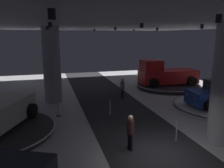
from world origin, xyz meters
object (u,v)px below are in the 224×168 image
at_px(display_platform_mid_right, 218,106).
at_px(visitor_walking_far, 130,130).
at_px(pickup_truck_far_right, 165,74).
at_px(display_car_mid_right, 220,94).
at_px(visitor_walking_near, 123,87).
at_px(display_platform_far_right, 167,86).
at_px(column_left, 52,65).

relative_size(display_platform_mid_right, visitor_walking_far, 3.77).
bearing_deg(pickup_truck_far_right, display_car_mid_right, -84.81).
bearing_deg(display_platform_mid_right, visitor_walking_far, -154.26).
bearing_deg(visitor_walking_far, display_platform_mid_right, 25.74).
height_order(display_platform_mid_right, visitor_walking_near, visitor_walking_near).
bearing_deg(pickup_truck_far_right, display_platform_mid_right, -85.07).
bearing_deg(visitor_walking_near, visitor_walking_far, -106.03).
distance_m(visitor_walking_near, visitor_walking_far, 8.18).
xyz_separation_m(display_platform_mid_right, visitor_walking_near, (-5.52, 4.11, 0.78)).
bearing_deg(display_platform_mid_right, visitor_walking_near, 143.35).
bearing_deg(display_car_mid_right, display_platform_far_right, 92.39).
distance_m(display_car_mid_right, visitor_walking_near, 6.91).
distance_m(column_left, display_platform_far_right, 10.96).
distance_m(pickup_truck_far_right, visitor_walking_near, 5.52).
xyz_separation_m(display_platform_far_right, display_platform_mid_right, (0.24, -6.47, -0.07)).
relative_size(pickup_truck_far_right, display_car_mid_right, 1.26).
distance_m(pickup_truck_far_right, display_car_mid_right, 6.53).
bearing_deg(pickup_truck_far_right, visitor_walking_near, -154.36).
distance_m(column_left, pickup_truck_far_right, 10.45).
bearing_deg(display_platform_mid_right, column_left, 156.18).
xyz_separation_m(column_left, visitor_walking_near, (5.23, -0.64, -1.84)).
xyz_separation_m(display_car_mid_right, visitor_walking_near, (-5.55, 4.11, -0.08)).
bearing_deg(display_platform_far_right, display_car_mid_right, -87.61).
distance_m(column_left, visitor_walking_near, 5.59).
height_order(visitor_walking_near, visitor_walking_far, same).
xyz_separation_m(pickup_truck_far_right, display_car_mid_right, (0.59, -6.49, -0.30)).
bearing_deg(display_platform_far_right, visitor_walking_far, -126.43).
height_order(column_left, display_car_mid_right, column_left).
distance_m(column_left, display_platform_mid_right, 12.05).
bearing_deg(visitor_walking_far, display_car_mid_right, 25.64).
bearing_deg(display_platform_far_right, column_left, -170.71).
height_order(display_car_mid_right, visitor_walking_near, display_car_mid_right).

